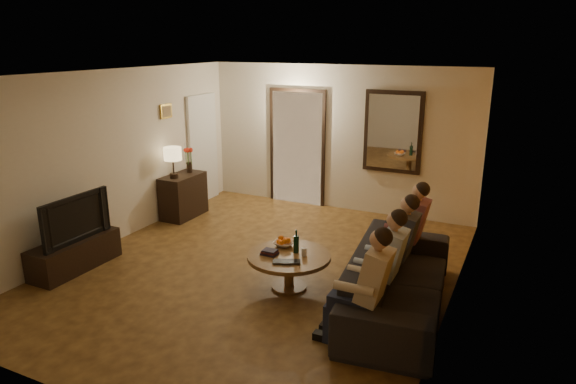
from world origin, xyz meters
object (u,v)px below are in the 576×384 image
at_px(person_a, 368,293).
at_px(person_b, 384,269).
at_px(dog, 378,263).
at_px(dresser, 183,196).
at_px(table_lamp, 173,162).
at_px(wine_bottle, 296,241).
at_px(tv, 70,217).
at_px(coffee_table, 289,271).
at_px(sofa, 399,279).
at_px(laptop, 286,264).
at_px(person_c, 398,250).
at_px(bowl, 284,244).
at_px(person_d, 410,234).
at_px(tv_stand, 75,254).

xyz_separation_m(person_a, person_b, (0.00, 0.60, 0.00)).
relative_size(person_b, dog, 2.14).
height_order(dresser, dog, dresser).
height_order(table_lamp, wine_bottle, table_lamp).
bearing_deg(tv, table_lamp, 0.00).
relative_size(person_b, coffee_table, 1.16).
height_order(sofa, coffee_table, sofa).
relative_size(coffee_table, laptop, 3.15).
height_order(person_c, bowl, person_c).
relative_size(person_c, coffee_table, 1.16).
height_order(table_lamp, sofa, table_lamp).
distance_m(person_b, wine_bottle, 1.25).
bearing_deg(laptop, person_c, 5.48).
bearing_deg(sofa, bowl, 78.30).
xyz_separation_m(table_lamp, person_d, (4.13, -0.48, -0.42)).
distance_m(dog, coffee_table, 1.14).
distance_m(person_d, bowl, 1.63).
bearing_deg(sofa, laptop, 99.46).
relative_size(person_b, person_d, 1.00).
relative_size(tv_stand, person_c, 1.05).
distance_m(person_d, laptop, 1.71).
distance_m(sofa, wine_bottle, 1.33).
height_order(person_d, wine_bottle, person_d).
bearing_deg(table_lamp, person_b, -22.13).
height_order(person_c, coffee_table, person_c).
distance_m(sofa, person_b, 0.39).
relative_size(table_lamp, laptop, 1.64).
xyz_separation_m(person_a, laptop, (-1.16, 0.54, -0.14)).
xyz_separation_m(table_lamp, tv, (0.00, -2.20, -0.29)).
bearing_deg(coffee_table, person_c, 16.66).
xyz_separation_m(tv, person_b, (4.13, 0.52, -0.13)).
relative_size(person_a, wine_bottle, 3.87).
distance_m(sofa, coffee_table, 1.37).
bearing_deg(person_b, tv, -172.78).
bearing_deg(tv, person_d, -67.34).
distance_m(dresser, dog, 3.97).
bearing_deg(tv, coffee_table, -75.42).
xyz_separation_m(tv, dog, (3.82, 1.36, -0.45)).
distance_m(tv_stand, sofa, 4.31).
height_order(wine_bottle, laptop, wine_bottle).
height_order(dresser, laptop, dresser).
height_order(table_lamp, tv, table_lamp).
height_order(sofa, person_b, person_b).
distance_m(dresser, person_a, 4.83).
xyz_separation_m(dresser, person_b, (4.13, -1.90, 0.22)).
bearing_deg(person_a, coffee_table, 146.79).
height_order(tv_stand, coffee_table, coffee_table).
relative_size(tv_stand, person_d, 1.05).
distance_m(person_a, dog, 1.51).
relative_size(coffee_table, bowl, 4.00).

